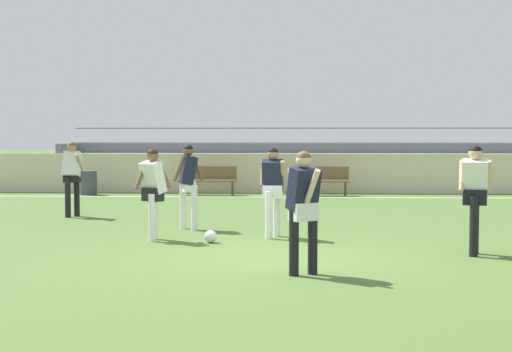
{
  "coord_description": "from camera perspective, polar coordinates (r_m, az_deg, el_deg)",
  "views": [
    {
      "loc": [
        0.29,
        -11.07,
        1.87
      ],
      "look_at": [
        -0.41,
        3.31,
        1.07
      ],
      "focal_mm": 51.63,
      "sensor_mm": 36.0,
      "label": 1
    }
  ],
  "objects": [
    {
      "name": "player_white_on_ball",
      "position": [
        17.25,
        -14.07,
        0.31
      ],
      "size": [
        0.45,
        0.55,
        1.72
      ],
      "color": "black",
      "rests_on": "ground"
    },
    {
      "name": "player_white_wide_left",
      "position": [
        13.13,
        -8.0,
        -0.79
      ],
      "size": [
        0.65,
        0.51,
        1.63
      ],
      "color": "white",
      "rests_on": "ground"
    },
    {
      "name": "ground_plane",
      "position": [
        11.23,
        1.26,
        -6.38
      ],
      "size": [
        160.0,
        160.0,
        0.0
      ],
      "primitive_type": "plane",
      "color": "#4C6B30"
    },
    {
      "name": "player_dark_challenging",
      "position": [
        13.36,
        1.3,
        -0.64
      ],
      "size": [
        0.46,
        0.54,
        1.64
      ],
      "color": "white",
      "rests_on": "ground"
    },
    {
      "name": "bench_far_right",
      "position": [
        22.88,
        -3.77,
        -0.13
      ],
      "size": [
        1.8,
        0.4,
        0.9
      ],
      "color": "brown",
      "rests_on": "ground"
    },
    {
      "name": "field_line_sideline",
      "position": [
        22.11,
        2.01,
        -1.65
      ],
      "size": [
        44.0,
        0.12,
        0.01
      ],
      "primitive_type": "cube",
      "color": "white",
      "rests_on": "ground"
    },
    {
      "name": "trash_bin",
      "position": [
        23.56,
        -12.85,
        -0.52
      ],
      "size": [
        0.52,
        0.52,
        0.75
      ],
      "primitive_type": "cylinder",
      "color": "#3D424C",
      "rests_on": "ground"
    },
    {
      "name": "soccer_ball",
      "position": [
        12.8,
        -3.54,
        -4.71
      ],
      "size": [
        0.22,
        0.22,
        0.22
      ],
      "primitive_type": "sphere",
      "color": "white",
      "rests_on": "ground"
    },
    {
      "name": "bleacher_stand",
      "position": [
        25.92,
        9.58,
        1.0
      ],
      "size": [
        22.16,
        2.49,
        2.15
      ],
      "color": "#B2B2B7",
      "rests_on": "ground"
    },
    {
      "name": "player_dark_dropping_back",
      "position": [
        14.54,
        -5.26,
        -0.23
      ],
      "size": [
        0.6,
        0.47,
        1.68
      ],
      "color": "white",
      "rests_on": "ground"
    },
    {
      "name": "player_dark_pressing_high",
      "position": [
        9.79,
        3.7,
        -1.98
      ],
      "size": [
        0.49,
        0.65,
        1.66
      ],
      "color": "black",
      "rests_on": "ground"
    },
    {
      "name": "sideline_wall",
      "position": [
        23.7,
        2.06,
        0.21
      ],
      "size": [
        48.0,
        0.16,
        1.27
      ],
      "primitive_type": "cube",
      "color": "beige",
      "rests_on": "ground"
    },
    {
      "name": "player_white_wide_right",
      "position": [
        11.88,
        16.6,
        -1.01
      ],
      "size": [
        0.54,
        0.43,
        1.71
      ],
      "color": "black",
      "rests_on": "ground"
    },
    {
      "name": "bench_near_wall_gap",
      "position": [
        22.74,
        4.96,
        -0.15
      ],
      "size": [
        1.8,
        0.4,
        0.9
      ],
      "color": "brown",
      "rests_on": "ground"
    }
  ]
}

